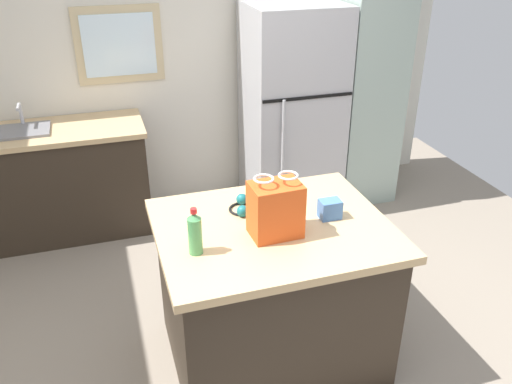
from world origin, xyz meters
TOP-DOWN VIEW (x-y plane):
  - ground at (0.00, 0.00)m, footprint 5.78×5.78m
  - back_wall at (-0.01, 2.31)m, footprint 4.82×0.13m
  - kitchen_island at (0.12, 0.10)m, footprint 1.22×0.99m
  - refrigerator at (0.90, 1.89)m, footprint 0.77×0.72m
  - tall_cabinet at (1.56, 1.89)m, footprint 0.52×0.65m
  - sink_counter at (-1.04, 1.94)m, footprint 1.38×0.62m
  - shopping_bag at (0.10, 0.02)m, footprint 0.26×0.19m
  - small_box at (0.43, 0.09)m, footprint 0.11×0.09m
  - bottle at (-0.32, -0.03)m, footprint 0.07×0.07m
  - ear_defenders at (0.01, 0.31)m, footprint 0.18×0.20m

SIDE VIEW (x-z plane):
  - ground at x=0.00m, z-range 0.00..0.00m
  - kitchen_island at x=0.12m, z-range 0.00..0.89m
  - sink_counter at x=-1.04m, z-range -0.08..1.00m
  - refrigerator at x=0.90m, z-range 0.00..1.73m
  - ear_defenders at x=0.01m, z-range 0.88..0.94m
  - small_box at x=0.43m, z-range 0.89..0.99m
  - bottle at x=-0.32m, z-range 0.87..1.12m
  - shopping_bag at x=0.10m, z-range 0.87..1.20m
  - tall_cabinet at x=1.56m, z-range 0.00..2.10m
  - back_wall at x=-0.01m, z-range 0.00..2.72m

